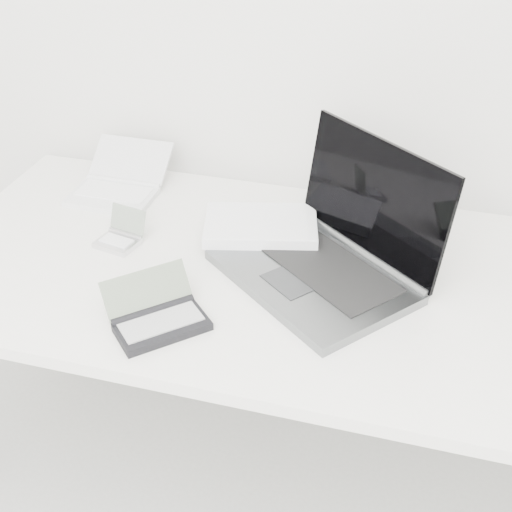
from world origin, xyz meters
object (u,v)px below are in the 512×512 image
(laptop_large, at_px, (313,247))
(palmtop_charcoal, at_px, (158,317))
(desk, at_px, (273,287))
(netbook_open_white, at_px, (118,186))

(laptop_large, relative_size, palmtop_charcoal, 2.51)
(desk, bearing_deg, palmtop_charcoal, -125.30)
(desk, relative_size, netbook_open_white, 6.10)
(desk, height_order, netbook_open_white, netbook_open_white)
(palmtop_charcoal, bearing_deg, desk, 10.13)
(desk, xyz_separation_m, netbook_open_white, (-0.49, 0.24, 0.07))
(palmtop_charcoal, bearing_deg, netbook_open_white, 78.25)
(laptop_large, distance_m, netbook_open_white, 0.60)
(palmtop_charcoal, bearing_deg, laptop_large, 5.10)
(desk, height_order, laptop_large, laptop_large)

